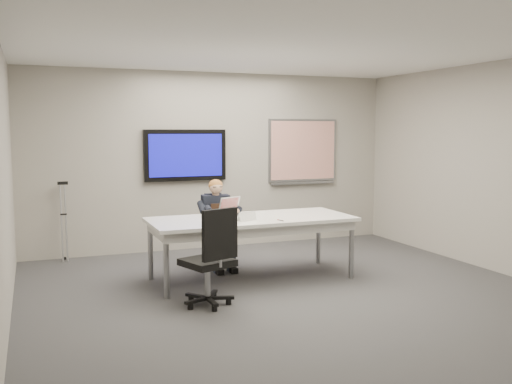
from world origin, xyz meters
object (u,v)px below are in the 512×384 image
object	(u,v)px
conference_table	(251,225)
laptop	(231,211)
office_chair_far	(215,244)
office_chair_near	(210,276)
seated_person	(219,233)

from	to	relation	value
conference_table	laptop	world-z (taller)	laptop
office_chair_far	office_chair_near	size ratio (longest dim) A/B	0.89
seated_person	office_chair_near	bearing A→B (deg)	-105.04
office_chair_near	office_chair_far	bearing A→B (deg)	-128.64
office_chair_near	seated_person	size ratio (longest dim) A/B	0.89
office_chair_far	seated_person	distance (m)	0.30
conference_table	office_chair_far	world-z (taller)	office_chair_far
seated_person	laptop	distance (m)	0.53
office_chair_far	laptop	xyz separation A→B (m)	(0.03, -0.61, 0.55)
office_chair_far	laptop	world-z (taller)	laptop
seated_person	laptop	xyz separation A→B (m)	(0.05, -0.38, 0.36)
conference_table	seated_person	world-z (taller)	seated_person
seated_person	office_chair_far	bearing A→B (deg)	92.40
office_chair_near	laptop	xyz separation A→B (m)	(0.66, 1.19, 0.51)
conference_table	seated_person	bearing A→B (deg)	107.21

